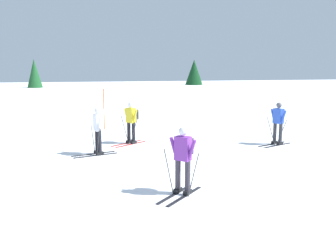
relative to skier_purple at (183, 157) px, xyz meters
name	(u,v)px	position (x,y,z in m)	size (l,w,h in m)	color
ground_plane	(244,168)	(2.40, 1.82, -0.96)	(120.00, 120.00, 0.00)	white
far_snow_ridge	(150,94)	(2.40, 21.32, -0.17)	(80.00, 6.12, 1.57)	white
skier_purple	(183,157)	(0.00, 0.00, 0.00)	(1.37, 1.42, 1.71)	black
skier_white	(98,129)	(-2.03, 4.55, -0.04)	(1.64, 0.96, 1.71)	black
skier_yellow	(131,120)	(-0.66, 6.20, 0.00)	(1.50, 1.26, 1.71)	red
skier_blue	(278,122)	(5.09, 4.82, -0.04)	(1.61, 0.99, 1.71)	black
trail_marker_pole	(104,109)	(-1.67, 9.75, 0.06)	(0.04, 0.04, 2.03)	#C65614
conifer_far_left	(194,77)	(5.90, 20.52, 1.21)	(2.00, 2.00, 3.60)	#513823
conifer_far_right	(35,80)	(-6.25, 19.14, 1.14)	(1.56, 1.56, 3.59)	#513823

